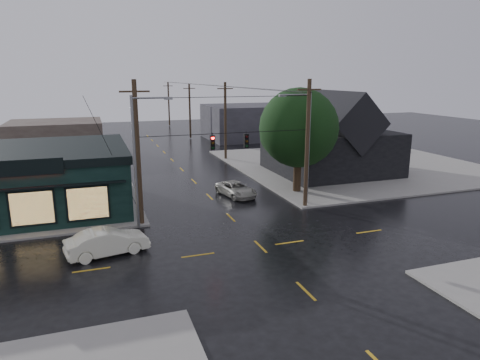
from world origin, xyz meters
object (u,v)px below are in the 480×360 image
object	(u,v)px
utility_pole_nw	(142,225)
utility_pole_ne	(305,207)
sedan_cream	(107,242)
corner_tree	(299,128)
suv_silver	(236,189)

from	to	relation	value
utility_pole_nw	utility_pole_ne	distance (m)	13.00
utility_pole_ne	utility_pole_nw	bearing A→B (deg)	180.00
utility_pole_nw	utility_pole_ne	xyz separation A→B (m)	(13.00, 0.00, 0.00)
sedan_cream	utility_pole_nw	bearing A→B (deg)	-40.60
utility_pole_ne	sedan_cream	xyz separation A→B (m)	(-15.53, -4.62, 0.79)
corner_tree	utility_pole_ne	size ratio (longest dim) A/B	0.91
corner_tree	sedan_cream	distance (m)	19.83
corner_tree	utility_pole_ne	xyz separation A→B (m)	(-1.42, -4.32, -5.89)
sedan_cream	suv_silver	bearing A→B (deg)	-61.68
suv_silver	utility_pole_nw	bearing A→B (deg)	-162.76
utility_pole_nw	sedan_cream	distance (m)	5.32
utility_pole_ne	sedan_cream	distance (m)	16.22
utility_pole_nw	utility_pole_ne	world-z (taller)	same
corner_tree	suv_silver	bearing A→B (deg)	173.70
utility_pole_nw	suv_silver	bearing A→B (deg)	29.39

